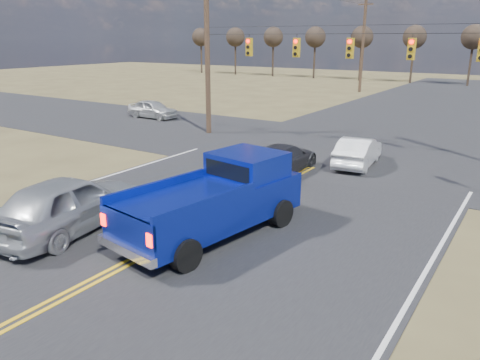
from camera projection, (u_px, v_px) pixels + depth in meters
The scene contains 12 objects.
ground at pixel (51, 304), 10.63m from camera, with size 160.00×160.00×0.00m, color brown.
road_main at pixel (269, 190), 18.64m from camera, with size 14.00×120.00×0.02m, color #28282B.
road_cross at pixel (343, 151), 25.04m from camera, with size 120.00×12.00×0.02m, color #28282B.
signal_gantry at pixel (358, 53), 23.13m from camera, with size 19.60×4.83×10.00m.
utility_poles at pixel (343, 50), 22.72m from camera, with size 19.60×58.32×10.00m.
treeline at pixel (400, 39), 30.55m from camera, with size 87.00×117.80×7.40m.
pickup_truck at pixel (217, 199), 14.11m from camera, with size 3.24×6.50×2.34m.
silver_suv at pixel (68, 203), 14.46m from camera, with size 2.13×5.29×1.80m, color #A8ABB0.
black_suv at pixel (173, 207), 15.00m from camera, with size 2.03×4.39×1.22m, color black.
white_car_queue at pixel (358, 151), 21.98m from camera, with size 1.45×4.16×1.37m, color white.
dgrey_car_queue at pixel (283, 158), 21.00m from camera, with size 1.78×4.39×1.27m, color #313136.
cross_car_west at pixel (153, 109), 34.98m from camera, with size 4.05×1.63×1.38m, color #BBBBBB.
Camera 1 is at (8.72, -5.46, 5.81)m, focal length 35.00 mm.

